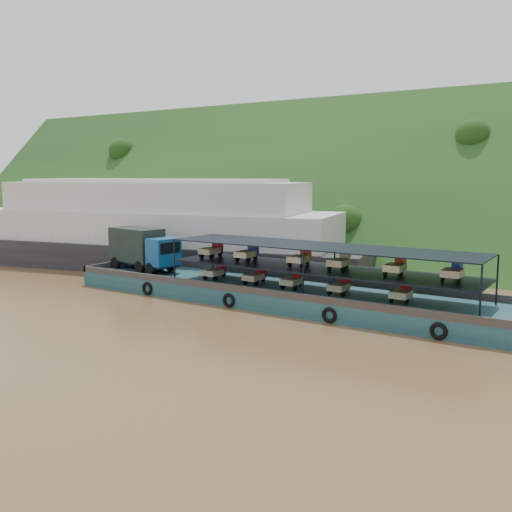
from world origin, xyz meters
The scene contains 4 objects.
ground centered at (0.00, 0.00, 0.00)m, with size 160.00×160.00×0.00m, color brown.
hillside centered at (0.00, 36.00, 0.00)m, with size 140.00×28.00×28.00m, color #173413.
cargo_barge centered at (-0.97, 1.96, 1.21)m, with size 35.00×7.18×4.86m.
passenger_ferry centered at (-18.98, 9.74, 3.95)m, with size 46.37×20.43×9.11m.
Camera 1 is at (22.11, -34.39, 9.60)m, focal length 40.00 mm.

